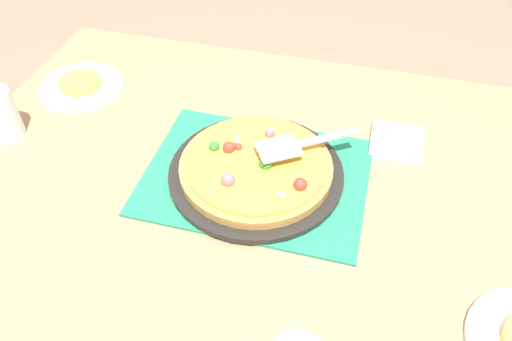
% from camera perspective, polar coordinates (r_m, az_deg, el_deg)
% --- Properties ---
extents(ground_plane, '(8.00, 8.00, 0.00)m').
position_cam_1_polar(ground_plane, '(1.71, -0.00, -18.71)').
color(ground_plane, '#84705B').
extents(dining_table, '(1.40, 1.00, 0.75)m').
position_cam_1_polar(dining_table, '(1.17, -0.00, -4.50)').
color(dining_table, '#9E7A56').
rests_on(dining_table, ground_plane).
extents(placemat, '(0.48, 0.36, 0.01)m').
position_cam_1_polar(placemat, '(1.09, -0.00, -0.64)').
color(placemat, '#237F5B').
rests_on(placemat, dining_table).
extents(pizza_pan, '(0.38, 0.38, 0.01)m').
position_cam_1_polar(pizza_pan, '(1.08, -0.00, -0.26)').
color(pizza_pan, black).
rests_on(pizza_pan, placemat).
extents(pizza, '(0.33, 0.33, 0.05)m').
position_cam_1_polar(pizza, '(1.07, 0.01, 0.53)').
color(pizza, '#B78442').
rests_on(pizza, pizza_pan).
extents(plate_far_right, '(0.22, 0.22, 0.01)m').
position_cam_1_polar(plate_far_right, '(1.42, -19.35, 9.03)').
color(plate_far_right, white).
rests_on(plate_far_right, dining_table).
extents(served_slice_right, '(0.11, 0.11, 0.02)m').
position_cam_1_polar(served_slice_right, '(1.42, -19.47, 9.45)').
color(served_slice_right, '#EAB747').
rests_on(served_slice_right, plate_far_right).
extents(cup_far, '(0.08, 0.08, 0.12)m').
position_cam_1_polar(cup_far, '(1.30, -27.23, 5.71)').
color(cup_far, white).
rests_on(cup_far, dining_table).
extents(pizza_server, '(0.22, 0.16, 0.01)m').
position_cam_1_polar(pizza_server, '(1.07, 4.99, 3.06)').
color(pizza_server, silver).
rests_on(pizza_server, pizza).
extents(napkin_stack, '(0.12, 0.12, 0.02)m').
position_cam_1_polar(napkin_stack, '(1.21, 15.78, 3.20)').
color(napkin_stack, white).
rests_on(napkin_stack, dining_table).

